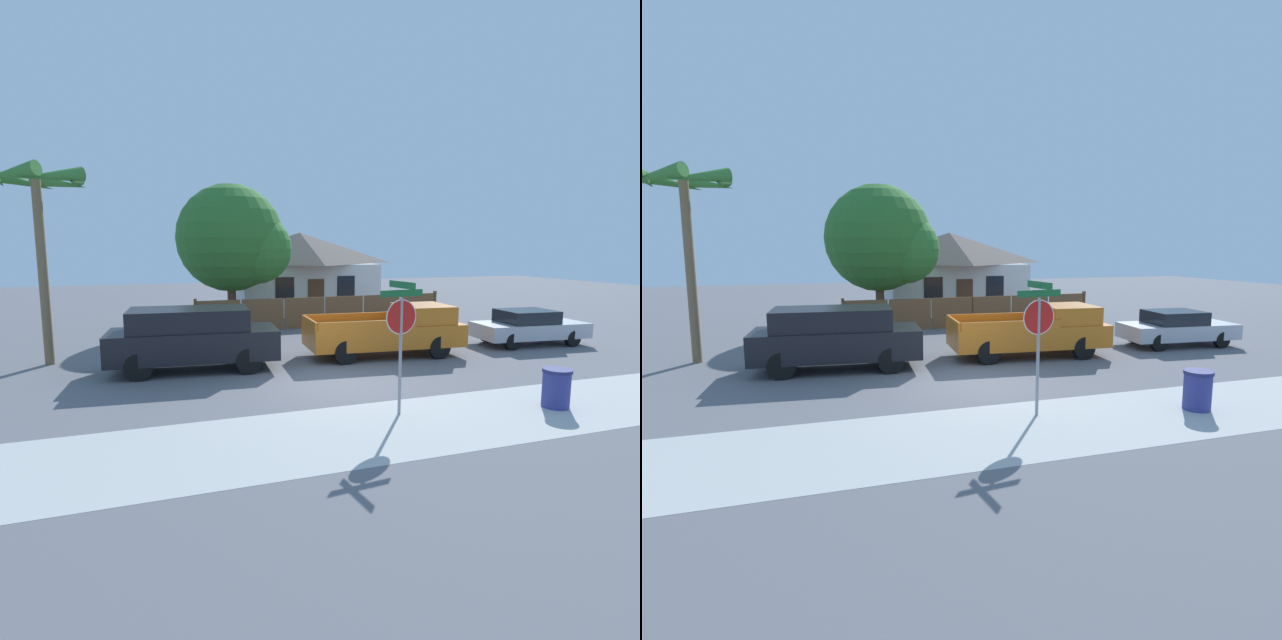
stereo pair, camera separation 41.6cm
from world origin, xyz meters
The scene contains 11 objects.
ground_plane centered at (0.00, 0.00, 0.00)m, with size 80.00×80.00×0.00m, color slate.
sidewalk_strip centered at (0.00, -3.60, 0.00)m, with size 36.00×3.20×0.01m.
wooden_fence centered at (2.94, 9.08, 0.71)m, with size 11.76×0.12×1.51m.
house centered at (3.64, 15.33, 2.32)m, with size 8.16×6.27×4.48m.
oak_tree centered at (-0.79, 10.82, 3.97)m, with size 5.17×4.93×6.54m.
palm_tree centered at (-7.77, 4.92, 5.23)m, with size 2.97×3.19×6.06m.
red_suv centered at (-3.52, 2.65, 1.02)m, with size 5.05×2.35×1.88m.
orange_pickup centered at (3.01, 2.63, 0.85)m, with size 5.39×2.45×1.71m.
parked_sedan centered at (8.88, 2.65, 0.68)m, with size 4.30×2.10×1.32m.
stop_sign centered at (0.43, -2.94, 2.01)m, with size 1.06×0.96×2.96m.
trash_bin centered at (4.10, -3.66, 0.46)m, with size 0.65×0.65×0.91m.
Camera 2 is at (-4.30, -12.56, 3.69)m, focal length 28.00 mm.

